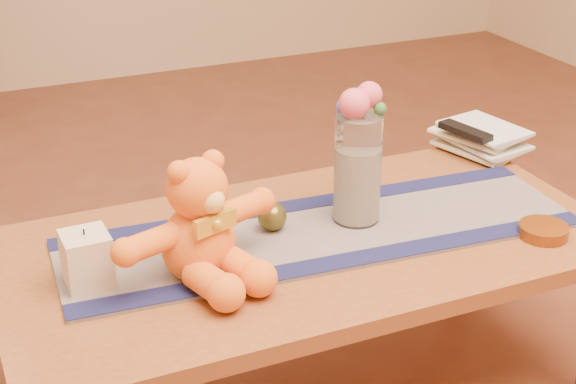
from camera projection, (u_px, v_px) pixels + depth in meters
name	position (u px, v px, depth m)	size (l,w,h in m)	color
coffee_table_top	(308.00, 247.00, 1.98)	(1.40, 0.70, 0.04)	brown
table_leg_bl	(16.00, 327.00, 2.08)	(0.07, 0.07, 0.41)	brown
table_leg_br	(462.00, 227.00, 2.55)	(0.07, 0.07, 0.41)	brown
persian_runner	(321.00, 233.00, 1.99)	(1.20, 0.35, 0.01)	#19163F
runner_border_near	(346.00, 260.00, 1.87)	(1.20, 0.06, 0.00)	#14173E
runner_border_far	(299.00, 205.00, 2.11)	(1.20, 0.06, 0.00)	#14173E
teddy_bear	(197.00, 219.00, 1.77)	(0.37, 0.31, 0.25)	orange
pillar_candle	(87.00, 259.00, 1.76)	(0.09, 0.09, 0.11)	beige
candle_wick	(84.00, 232.00, 1.73)	(0.00, 0.00, 0.01)	black
glass_vase	(358.00, 169.00, 1.99)	(0.11, 0.11, 0.26)	silver
potpourri_fill	(357.00, 184.00, 2.01)	(0.09, 0.09, 0.18)	beige
rose_left	(354.00, 104.00, 1.90)	(0.07, 0.07, 0.07)	#DC4D63
rose_right	(369.00, 95.00, 1.93)	(0.06, 0.06, 0.06)	#DC4D63
blue_flower_back	(357.00, 99.00, 1.95)	(0.04, 0.04, 0.04)	#5053AF
blue_flower_side	(344.00, 106.00, 1.93)	(0.04, 0.04, 0.04)	#5053AF
leaf_sprig	(380.00, 109.00, 1.92)	(0.03, 0.03, 0.03)	#33662D
bronze_ball	(272.00, 216.00, 1.98)	(0.07, 0.07, 0.07)	#4B4619
book_bottom	(460.00, 155.00, 2.39)	(0.17, 0.22, 0.02)	beige
book_lower	(463.00, 149.00, 2.38)	(0.16, 0.22, 0.02)	beige
book_upper	(459.00, 143.00, 2.37)	(0.17, 0.22, 0.02)	beige
book_top	(464.00, 136.00, 2.36)	(0.16, 0.22, 0.02)	beige
tv_remote	(465.00, 131.00, 2.35)	(0.04, 0.16, 0.02)	black
amber_dish	(543.00, 231.00, 1.98)	(0.11, 0.11, 0.03)	#BF5914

